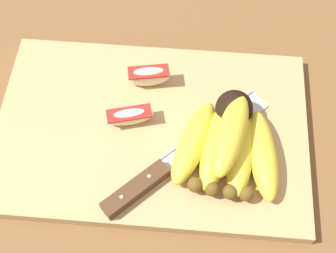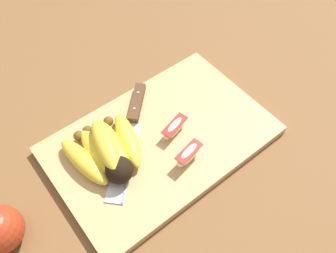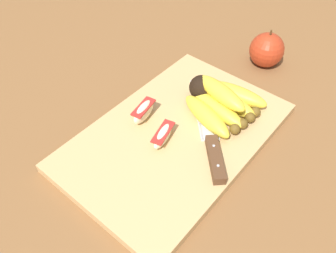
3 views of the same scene
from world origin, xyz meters
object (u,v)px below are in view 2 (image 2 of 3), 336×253
at_px(banana_bunch, 108,151).
at_px(apple_wedge_near, 189,154).
at_px(chefs_knife, 133,122).
at_px(apple_wedge_middle, 175,127).

height_order(banana_bunch, apple_wedge_near, banana_bunch).
bearing_deg(apple_wedge_near, banana_bunch, -39.55).
bearing_deg(chefs_knife, apple_wedge_near, 104.79).
relative_size(chefs_knife, apple_wedge_middle, 3.10).
bearing_deg(banana_bunch, chefs_knife, -155.23).
distance_m(banana_bunch, apple_wedge_middle, 0.14).
height_order(chefs_knife, apple_wedge_middle, apple_wedge_middle).
relative_size(banana_bunch, chefs_knife, 0.72).
relative_size(chefs_knife, apple_wedge_near, 3.26).
height_order(apple_wedge_near, apple_wedge_middle, apple_wedge_near).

